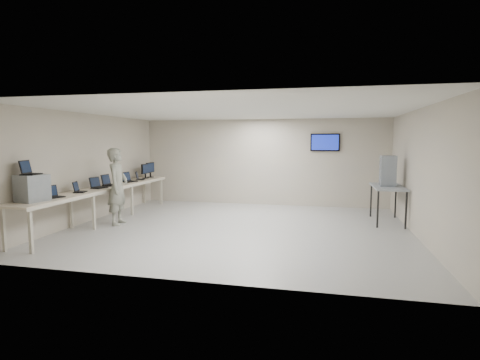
% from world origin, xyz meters
% --- Properties ---
extents(room, '(8.01, 7.01, 2.81)m').
position_xyz_m(room, '(0.03, 0.06, 1.41)').
color(room, '#9A9A9A').
rests_on(room, ground).
extents(workbench, '(0.76, 6.00, 0.90)m').
position_xyz_m(workbench, '(-3.59, 0.00, 0.83)').
color(workbench, '#BCAC9A').
rests_on(workbench, ground).
extents(equipment_box, '(0.54, 0.59, 0.53)m').
position_xyz_m(equipment_box, '(-3.65, -2.36, 1.17)').
color(equipment_box, gray).
rests_on(equipment_box, workbench).
extents(laptop_on_box, '(0.36, 0.41, 0.29)m').
position_xyz_m(laptop_on_box, '(-3.71, -2.36, 1.51)').
color(laptop_on_box, black).
rests_on(laptop_on_box, equipment_box).
extents(laptop_0, '(0.37, 0.39, 0.26)m').
position_xyz_m(laptop_0, '(-3.61, -1.84, 0.97)').
color(laptop_0, black).
rests_on(laptop_0, workbench).
extents(laptop_1, '(0.35, 0.38, 0.25)m').
position_xyz_m(laptop_1, '(-3.61, -1.00, 0.97)').
color(laptop_1, black).
rests_on(laptop_1, workbench).
extents(laptop_2, '(0.35, 0.40, 0.28)m').
position_xyz_m(laptop_2, '(-3.64, -0.20, 0.97)').
color(laptop_2, black).
rests_on(laptop_2, workbench).
extents(laptop_3, '(0.32, 0.39, 0.30)m').
position_xyz_m(laptop_3, '(-3.67, 0.35, 0.98)').
color(laptop_3, black).
rests_on(laptop_3, workbench).
extents(laptop_4, '(0.38, 0.42, 0.29)m').
position_xyz_m(laptop_4, '(-3.60, 1.27, 0.98)').
color(laptop_4, black).
rests_on(laptop_4, workbench).
extents(laptop_5, '(0.36, 0.38, 0.25)m').
position_xyz_m(laptop_5, '(-3.59, 1.89, 0.97)').
color(laptop_5, black).
rests_on(laptop_5, workbench).
extents(monitor_near, '(0.21, 0.47, 0.46)m').
position_xyz_m(monitor_near, '(-3.60, 2.35, 1.18)').
color(monitor_near, black).
rests_on(monitor_near, workbench).
extents(monitor_far, '(0.22, 0.49, 0.49)m').
position_xyz_m(monitor_far, '(-3.60, 2.70, 1.19)').
color(monitor_far, black).
rests_on(monitor_far, workbench).
extents(soldier, '(0.58, 0.77, 1.92)m').
position_xyz_m(soldier, '(-3.04, -0.24, 0.96)').
color(soldier, '#636758').
rests_on(soldier, ground).
extents(side_table, '(0.74, 1.58, 0.95)m').
position_xyz_m(side_table, '(3.60, 1.49, 0.88)').
color(side_table, gray).
rests_on(side_table, ground).
extents(storage_bins, '(0.37, 0.41, 0.78)m').
position_xyz_m(storage_bins, '(3.58, 1.49, 1.34)').
color(storage_bins, '#8692A1').
rests_on(storage_bins, side_table).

